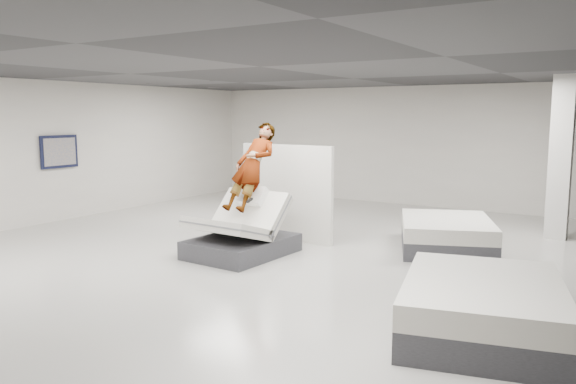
% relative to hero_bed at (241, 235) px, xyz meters
% --- Properties ---
extents(room, '(14.00, 14.04, 3.20)m').
position_rel_hero_bed_xyz_m(room, '(0.48, -0.08, 1.24)').
color(room, '#A19F98').
rests_on(room, ground).
extents(hero_bed, '(1.44, 1.86, 1.18)m').
position_rel_hero_bed_xyz_m(hero_bed, '(0.00, 0.00, 0.00)').
color(hero_bed, '#3C3C42').
rests_on(hero_bed, floor).
extents(person, '(0.72, 1.72, 1.32)m').
position_rel_hero_bed_xyz_m(person, '(0.02, 0.33, 0.85)').
color(person, slate).
rests_on(person, hero_bed).
extents(remote, '(0.06, 0.14, 0.08)m').
position_rel_hero_bed_xyz_m(remote, '(0.22, -0.03, 0.63)').
color(remote, black).
rests_on(remote, person).
extents(divider_panel, '(2.05, 0.17, 1.86)m').
position_rel_hero_bed_xyz_m(divider_panel, '(0.00, 1.49, 0.57)').
color(divider_panel, silver).
rests_on(divider_panel, floor).
extents(flat_bed_right_far, '(2.19, 2.48, 0.57)m').
position_rel_hero_bed_xyz_m(flat_bed_right_far, '(2.91, 2.31, -0.08)').
color(flat_bed_right_far, '#3C3C42').
rests_on(flat_bed_right_far, floor).
extents(flat_bed_right_near, '(2.14, 2.56, 0.61)m').
position_rel_hero_bed_xyz_m(flat_bed_right_near, '(4.41, -1.43, -0.05)').
color(flat_bed_right_near, '#3C3C42').
rests_on(flat_bed_right_near, floor).
extents(flat_bed_left_far, '(1.93, 1.52, 0.50)m').
position_rel_hero_bed_xyz_m(flat_bed_left_far, '(-1.61, 3.57, -0.11)').
color(flat_bed_left_far, '#3C3C42').
rests_on(flat_bed_left_far, floor).
extents(column, '(0.40, 0.40, 3.20)m').
position_rel_hero_bed_xyz_m(column, '(4.48, 4.42, 1.24)').
color(column, silver).
rests_on(column, floor).
extents(wall_poster, '(0.06, 0.95, 0.75)m').
position_rel_hero_bed_xyz_m(wall_poster, '(-5.45, 0.42, 1.24)').
color(wall_poster, black).
rests_on(wall_poster, wall_left).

